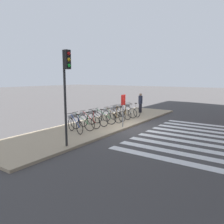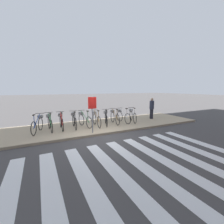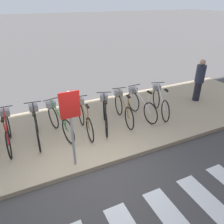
# 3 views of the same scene
# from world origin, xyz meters

# --- Properties ---
(ground_plane) EXTENTS (120.00, 120.00, 0.00)m
(ground_plane) POSITION_xyz_m (0.00, 0.00, 0.00)
(ground_plane) COLOR #423F3F
(sidewalk) EXTENTS (15.20, 3.64, 0.12)m
(sidewalk) POSITION_xyz_m (0.00, 1.82, 0.06)
(sidewalk) COLOR tan
(sidewalk) RESTS_ON ground_plane
(parked_bicycle_2) EXTENTS (0.46, 1.69, 1.04)m
(parked_bicycle_2) POSITION_xyz_m (-1.71, 1.82, 0.57)
(parked_bicycle_2) COLOR black
(parked_bicycle_2) RESTS_ON sidewalk
(parked_bicycle_3) EXTENTS (0.46, 1.69, 1.04)m
(parked_bicycle_3) POSITION_xyz_m (-0.98, 1.80, 0.57)
(parked_bicycle_3) COLOR black
(parked_bicycle_3) RESTS_ON sidewalk
(parked_bicycle_4) EXTENTS (0.52, 1.66, 1.04)m
(parked_bicycle_4) POSITION_xyz_m (-0.36, 1.80, 0.57)
(parked_bicycle_4) COLOR black
(parked_bicycle_4) RESTS_ON sidewalk
(parked_bicycle_5) EXTENTS (0.46, 1.69, 1.04)m
(parked_bicycle_5) POSITION_xyz_m (0.36, 1.64, 0.57)
(parked_bicycle_5) COLOR black
(parked_bicycle_5) RESTS_ON sidewalk
(parked_bicycle_6) EXTENTS (0.68, 1.60, 1.04)m
(parked_bicycle_6) POSITION_xyz_m (1.02, 1.64, 0.57)
(parked_bicycle_6) COLOR black
(parked_bicycle_6) RESTS_ON sidewalk
(parked_bicycle_7) EXTENTS (0.46, 1.68, 1.04)m
(parked_bicycle_7) POSITION_xyz_m (1.69, 1.73, 0.57)
(parked_bicycle_7) COLOR black
(parked_bicycle_7) RESTS_ON sidewalk
(parked_bicycle_8) EXTENTS (0.46, 1.69, 1.04)m
(parked_bicycle_8) POSITION_xyz_m (2.34, 1.74, 0.57)
(parked_bicycle_8) COLOR black
(parked_bicycle_8) RESTS_ON sidewalk
(parked_bicycle_9) EXTENTS (0.66, 1.61, 1.04)m
(parked_bicycle_9) POSITION_xyz_m (3.07, 1.63, 0.57)
(parked_bicycle_9) COLOR black
(parked_bicycle_9) RESTS_ON sidewalk
(pedestrian) EXTENTS (0.34, 0.34, 1.60)m
(pedestrian) POSITION_xyz_m (5.00, 1.89, 0.96)
(pedestrian) COLOR #23232D
(pedestrian) RESTS_ON sidewalk
(sign_post) EXTENTS (0.44, 0.07, 1.89)m
(sign_post) POSITION_xyz_m (-0.35, 0.29, 1.41)
(sign_post) COLOR #99999E
(sign_post) RESTS_ON sidewalk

